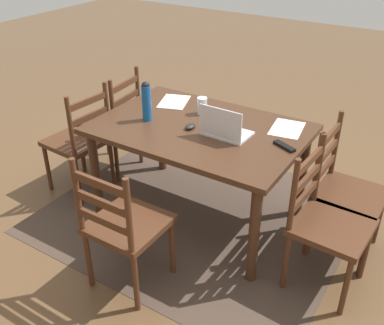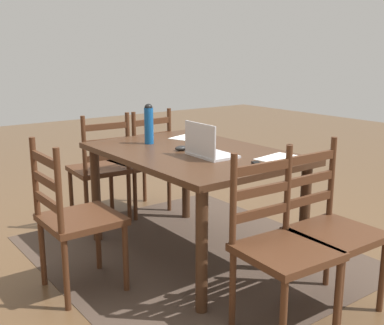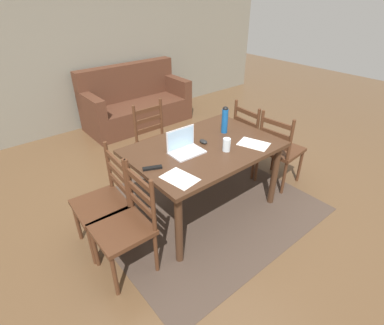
{
  "view_description": "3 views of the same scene",
  "coord_description": "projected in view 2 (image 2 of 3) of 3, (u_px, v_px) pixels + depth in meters",
  "views": [
    {
      "loc": [
        -1.5,
        2.48,
        2.16
      ],
      "look_at": [
        0.05,
        0.02,
        0.47
      ],
      "focal_mm": 41.85,
      "sensor_mm": 36.0,
      "label": 1
    },
    {
      "loc": [
        -2.59,
        1.94,
        1.45
      ],
      "look_at": [
        0.07,
        -0.05,
        0.67
      ],
      "focal_mm": 44.68,
      "sensor_mm": 36.0,
      "label": 2
    },
    {
      "loc": [
        -1.79,
        -1.96,
        2.17
      ],
      "look_at": [
        -0.06,
        0.12,
        0.55
      ],
      "focal_mm": 28.01,
      "sensor_mm": 36.0,
      "label": 3
    }
  ],
  "objects": [
    {
      "name": "paper_stack_right",
      "position": [
        280.0,
        158.0,
        3.06
      ],
      "size": [
        0.25,
        0.32,
        0.0
      ],
      "primitive_type": "cube",
      "rotation": [
        0.0,
        0.0,
        0.15
      ],
      "color": "white",
      "rests_on": "dining_table"
    },
    {
      "name": "chair_left_near",
      "position": [
        330.0,
        230.0,
        2.69
      ],
      "size": [
        0.45,
        0.45,
        0.95
      ],
      "color": "#4C2B19",
      "rests_on": "ground"
    },
    {
      "name": "computer_mouse",
      "position": [
        181.0,
        148.0,
        3.3
      ],
      "size": [
        0.06,
        0.1,
        0.03
      ],
      "primitive_type": "ellipsoid",
      "rotation": [
        0.0,
        0.0,
        -0.05
      ],
      "color": "black",
      "rests_on": "dining_table"
    },
    {
      "name": "laptop",
      "position": [
        207.0,
        148.0,
        3.1
      ],
      "size": [
        0.33,
        0.23,
        0.23
      ],
      "color": "silver",
      "rests_on": "dining_table"
    },
    {
      "name": "water_bottle",
      "position": [
        149.0,
        123.0,
        3.51
      ],
      "size": [
        0.07,
        0.07,
        0.3
      ],
      "color": "#145199",
      "rests_on": "dining_table"
    },
    {
      "name": "drinking_glass",
      "position": [
        206.0,
        136.0,
        3.49
      ],
      "size": [
        0.08,
        0.08,
        0.13
      ],
      "primitive_type": "cylinder",
      "color": "silver",
      "rests_on": "dining_table"
    },
    {
      "name": "paper_stack_left",
      "position": [
        189.0,
        137.0,
        3.8
      ],
      "size": [
        0.3,
        0.35,
        0.0
      ],
      "primitive_type": "cube",
      "rotation": [
        0.0,
        0.0,
        0.33
      ],
      "color": "white",
      "rests_on": "dining_table"
    },
    {
      "name": "chair_left_far",
      "position": [
        280.0,
        247.0,
        2.46
      ],
      "size": [
        0.46,
        0.46,
        0.95
      ],
      "color": "#4C2B19",
      "rests_on": "ground"
    },
    {
      "name": "tv_remote",
      "position": [
        260.0,
        166.0,
        2.83
      ],
      "size": [
        0.17,
        0.11,
        0.02
      ],
      "primitive_type": "cube",
      "rotation": [
        0.0,
        0.0,
        1.15
      ],
      "color": "black",
      "rests_on": "dining_table"
    },
    {
      "name": "dining_table",
      "position": [
        192.0,
        164.0,
        3.33
      ],
      "size": [
        1.48,
        1.02,
        0.77
      ],
      "color": "#422819",
      "rests_on": "ground"
    },
    {
      "name": "ground_plane",
      "position": [
        192.0,
        254.0,
        3.48
      ],
      "size": [
        14.0,
        14.0,
        0.0
      ],
      "primitive_type": "plane",
      "color": "brown"
    },
    {
      "name": "area_rug",
      "position": [
        192.0,
        253.0,
        3.48
      ],
      "size": [
        2.25,
        1.98,
        0.01
      ],
      "primitive_type": "cube",
      "color": "#47382D",
      "rests_on": "ground"
    },
    {
      "name": "chair_right_far",
      "position": [
        100.0,
        169.0,
        4.06
      ],
      "size": [
        0.47,
        0.47,
        0.95
      ],
      "color": "#4C2B19",
      "rests_on": "ground"
    },
    {
      "name": "chair_far_head",
      "position": [
        75.0,
        219.0,
        2.87
      ],
      "size": [
        0.44,
        0.44,
        0.95
      ],
      "color": "#4C2B19",
      "rests_on": "ground"
    },
    {
      "name": "chair_right_near",
      "position": [
        142.0,
        162.0,
        4.3
      ],
      "size": [
        0.48,
        0.48,
        0.95
      ],
      "color": "#4C2B19",
      "rests_on": "ground"
    }
  ]
}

